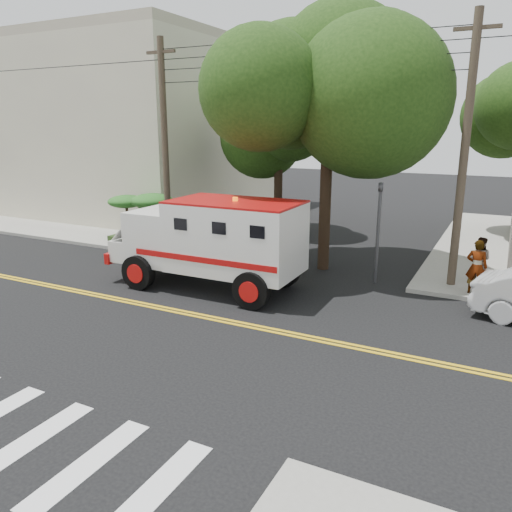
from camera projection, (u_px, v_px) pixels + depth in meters
The scene contains 13 objects.
ground at pixel (201, 316), 14.84m from camera, with size 100.00×100.00×0.00m, color black.
sidewalk_nw at pixel (141, 211), 32.39m from camera, with size 17.00×17.00×0.15m, color gray.
building_left at pixel (127, 131), 33.27m from camera, with size 16.00×14.00×10.00m, color beige.
utility_pole_left at pixel (165, 149), 21.33m from camera, with size 0.28×0.28×9.00m, color #382D23.
utility_pole_right at pixel (464, 157), 16.26m from camera, with size 0.28×0.28×9.00m, color #382D23.
tree_main at pixel (339, 75), 17.50m from camera, with size 6.08×5.70×9.85m.
tree_left at pixel (283, 120), 24.71m from camera, with size 4.48×4.20×7.70m.
traffic_signal at pixel (379, 222), 17.42m from camera, with size 0.15×0.18×3.60m.
accessibility_sign at pixel (160, 220), 22.54m from camera, with size 0.45×0.10×2.02m.
palm_planter at pixel (144, 210), 23.40m from camera, with size 3.52×2.63×2.36m.
armored_truck at pixel (213, 239), 16.94m from camera, with size 6.89×2.86×3.12m.
pedestrian_a at pixel (477, 267), 16.19m from camera, with size 0.66×0.43×1.80m, color gray.
pedestrian_b at pixel (479, 260), 17.39m from camera, with size 0.79×0.61×1.62m, color gray.
Camera 1 is at (7.79, -11.62, 5.51)m, focal length 35.00 mm.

